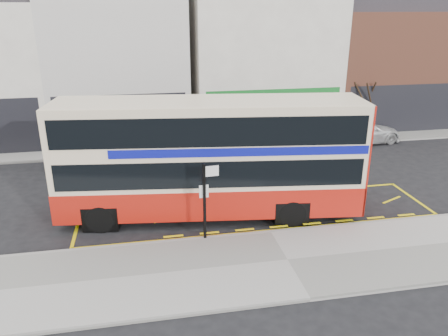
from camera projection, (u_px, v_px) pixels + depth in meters
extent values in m
plane|color=black|center=(268.00, 230.00, 16.23)|extent=(120.00, 120.00, 0.00)
cube|color=#9C9994|center=(287.00, 261.00, 14.09)|extent=(40.00, 4.00, 0.15)
cube|color=gray|center=(270.00, 233.00, 15.86)|extent=(40.00, 0.15, 0.15)
cube|color=#9C9994|center=(217.00, 143.00, 26.34)|extent=(50.00, 3.00, 0.15)
cube|color=beige|center=(120.00, 62.00, 27.53)|extent=(8.00, 8.00, 9.00)
cube|color=black|center=(122.00, 122.00, 24.87)|extent=(7.36, 0.06, 3.20)
cube|color=black|center=(122.00, 126.00, 24.96)|extent=(5.60, 0.04, 2.00)
cube|color=white|center=(258.00, 63.00, 29.18)|extent=(9.00, 8.00, 8.50)
cube|color=#136C22|center=(274.00, 115.00, 26.44)|extent=(8.28, 0.06, 3.20)
cube|color=black|center=(273.00, 119.00, 26.53)|extent=(6.30, 0.04, 2.00)
cube|color=#A05840|center=(380.00, 67.00, 30.93)|extent=(9.00, 8.00, 7.50)
cube|color=black|center=(408.00, 109.00, 28.01)|extent=(8.28, 0.06, 3.20)
cube|color=black|center=(408.00, 112.00, 28.10)|extent=(6.30, 0.04, 2.00)
cube|color=beige|center=(210.00, 156.00, 16.61)|extent=(11.69, 4.00, 4.22)
cube|color=#AE170E|center=(210.00, 193.00, 17.14)|extent=(11.74, 4.04, 1.15)
cube|color=#AE170E|center=(356.00, 153.00, 16.95)|extent=(0.39, 2.63, 4.22)
cube|color=black|center=(210.00, 163.00, 16.71)|extent=(11.25, 4.00, 0.99)
cube|color=black|center=(209.00, 123.00, 16.17)|extent=(11.25, 4.00, 1.04)
cube|color=#0D1291|center=(237.00, 141.00, 16.48)|extent=(9.43, 3.76, 0.31)
cube|color=black|center=(59.00, 172.00, 16.46)|extent=(0.35, 2.39, 1.67)
cube|color=black|center=(52.00, 126.00, 15.82)|extent=(0.35, 2.39, 1.04)
cube|color=black|center=(56.00, 147.00, 16.12)|extent=(0.27, 1.82, 0.36)
cube|color=beige|center=(209.00, 102.00, 15.89)|extent=(11.68, 3.89, 0.13)
cylinder|color=black|center=(100.00, 219.00, 15.94)|extent=(1.07, 0.42, 1.04)
cylinder|color=black|center=(112.00, 193.00, 18.15)|extent=(1.07, 0.42, 1.04)
cylinder|color=black|center=(292.00, 213.00, 16.36)|extent=(1.07, 0.42, 1.04)
cylinder|color=black|center=(280.00, 189.00, 18.57)|extent=(1.07, 0.42, 1.04)
cube|color=black|center=(204.00, 202.00, 14.91)|extent=(0.10, 0.10, 2.77)
cube|color=white|center=(212.00, 171.00, 14.60)|extent=(0.50, 0.08, 0.41)
cube|color=white|center=(204.00, 191.00, 14.83)|extent=(0.32, 0.06, 0.46)
imported|color=#9B9A9F|center=(97.00, 150.00, 22.80)|extent=(4.65, 2.64, 1.49)
imported|color=#393A40|center=(226.00, 145.00, 23.65)|extent=(4.52, 1.77, 1.47)
imported|color=silver|center=(361.00, 131.00, 26.35)|extent=(5.16, 2.67, 1.43)
cylinder|color=#312515|center=(359.00, 123.00, 27.89)|extent=(0.24, 0.24, 1.64)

